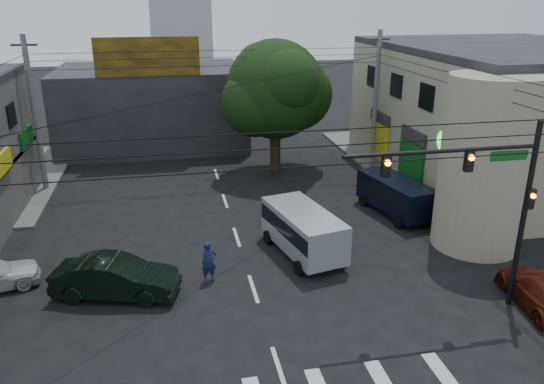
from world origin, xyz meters
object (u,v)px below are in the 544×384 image
object	(u,v)px
navy_van	(395,197)
maroon_sedan	(542,292)
silver_minivan	(303,233)
traffic_officer	(209,262)
utility_pole_far_right	(375,103)
street_tree	(275,90)
utility_pole_far_left	(35,116)
traffic_gantry	(487,189)
dark_sedan	(116,278)

from	to	relation	value
navy_van	maroon_sedan	bearing A→B (deg)	177.86
silver_minivan	traffic_officer	bearing A→B (deg)	97.51
silver_minivan	navy_van	xyz separation A→B (m)	(6.08, 3.67, -0.08)
silver_minivan	utility_pole_far_right	bearing A→B (deg)	-46.88
street_tree	maroon_sedan	world-z (taller)	street_tree
maroon_sedan	navy_van	distance (m)	9.91
utility_pole_far_left	maroon_sedan	bearing A→B (deg)	-39.74
utility_pole_far_left	silver_minivan	distance (m)	17.82
utility_pole_far_left	navy_van	distance (m)	21.11
street_tree	traffic_officer	size ratio (longest dim) A/B	4.96
traffic_officer	traffic_gantry	bearing A→B (deg)	-35.24
navy_van	traffic_officer	size ratio (longest dim) A/B	2.93
dark_sedan	street_tree	bearing A→B (deg)	-17.64
traffic_gantry	utility_pole_far_right	xyz separation A→B (m)	(2.68, 17.00, -0.23)
navy_van	traffic_gantry	bearing A→B (deg)	161.98
utility_pole_far_left	navy_van	world-z (taller)	utility_pole_far_left
navy_van	silver_minivan	bearing A→B (deg)	109.26
street_tree	navy_van	bearing A→B (deg)	-61.03
traffic_gantry	traffic_officer	distance (m)	11.04
street_tree	silver_minivan	world-z (taller)	street_tree
dark_sedan	traffic_officer	world-z (taller)	traffic_officer
utility_pole_far_right	silver_minivan	distance (m)	14.22
maroon_sedan	utility_pole_far_right	bearing A→B (deg)	-83.56
silver_minivan	navy_van	size ratio (longest dim) A/B	1.02
traffic_officer	maroon_sedan	bearing A→B (deg)	-32.51
traffic_gantry	utility_pole_far_left	bearing A→B (deg)	137.14
traffic_gantry	dark_sedan	distance (m)	14.25
navy_van	traffic_officer	xyz separation A→B (m)	(-10.50, -5.29, -0.09)
traffic_gantry	maroon_sedan	world-z (taller)	traffic_gantry
street_tree	utility_pole_far_right	distance (m)	6.63
traffic_gantry	silver_minivan	world-z (taller)	traffic_gantry
street_tree	utility_pole_far_left	distance (m)	14.56
maroon_sedan	traffic_officer	world-z (taller)	traffic_officer
street_tree	navy_van	xyz separation A→B (m)	(4.82, -8.71, -4.50)
dark_sedan	navy_van	bearing A→B (deg)	-52.67
street_tree	navy_van	distance (m)	10.92
navy_van	traffic_officer	world-z (taller)	navy_van
navy_van	utility_pole_far_right	bearing A→B (deg)	-24.21
traffic_gantry	navy_van	size ratio (longest dim) A/B	1.40
street_tree	maroon_sedan	distance (m)	20.16
utility_pole_far_right	dark_sedan	xyz separation A→B (m)	(-15.87, -13.44, -3.80)
street_tree	utility_pole_far_right	xyz separation A→B (m)	(6.50, -1.00, -0.87)
traffic_gantry	utility_pole_far_left	xyz separation A→B (m)	(-18.32, 17.00, -0.23)
utility_pole_far_left	dark_sedan	world-z (taller)	utility_pole_far_left
street_tree	dark_sedan	distance (m)	17.83
silver_minivan	dark_sedan	bearing A→B (deg)	91.62
navy_van	traffic_officer	bearing A→B (deg)	104.86
utility_pole_far_right	dark_sedan	bearing A→B (deg)	-139.74
traffic_officer	silver_minivan	bearing A→B (deg)	7.73
street_tree	silver_minivan	bearing A→B (deg)	-95.79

